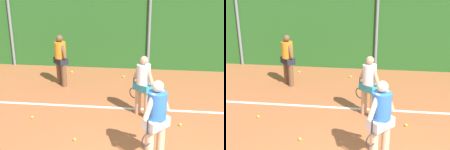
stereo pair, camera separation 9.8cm
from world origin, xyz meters
TOP-DOWN VIEW (x-y plane):
  - ground_plane at (0.00, 1.97)m, footprint 27.33×27.33m
  - hedge_fence_backdrop at (0.00, 6.70)m, footprint 17.77×0.25m
  - fence_post_left at (-5.13, 6.53)m, footprint 0.10×0.10m
  - fence_post_center at (0.00, 6.53)m, footprint 0.10×0.10m
  - court_baseline_paint at (0.00, 3.18)m, footprint 12.98×0.10m
  - player_foreground_near at (0.14, 0.91)m, footprint 0.55×0.64m
  - player_midcourt at (-0.14, 2.83)m, footprint 0.62×0.51m
  - player_backcourt_far at (-2.75, 4.69)m, footprint 0.53×0.54m
  - tennis_ball_0 at (-0.83, 5.59)m, footprint 0.07×0.07m
  - tennis_ball_2 at (-2.70, 5.85)m, footprint 0.07×0.07m
  - tennis_ball_4 at (-2.90, 2.35)m, footprint 0.07×0.07m
  - tennis_ball_5 at (0.79, 2.37)m, footprint 0.07×0.07m
  - tennis_ball_6 at (-1.59, 1.44)m, footprint 0.07×0.07m

SIDE VIEW (x-z plane):
  - ground_plane at x=0.00m, z-range 0.00..0.00m
  - court_baseline_paint at x=0.00m, z-range 0.00..0.01m
  - tennis_ball_0 at x=-0.83m, z-range 0.00..0.07m
  - tennis_ball_2 at x=-2.70m, z-range 0.00..0.07m
  - tennis_ball_4 at x=-2.90m, z-range 0.00..0.07m
  - tennis_ball_5 at x=0.79m, z-range 0.00..0.07m
  - tennis_ball_6 at x=-1.59m, z-range 0.00..0.07m
  - player_midcourt at x=-0.14m, z-range 0.09..1.69m
  - player_backcourt_far at x=-2.75m, z-range 0.10..1.74m
  - player_foreground_near at x=0.14m, z-range 0.10..1.79m
  - hedge_fence_backdrop at x=0.00m, z-range 0.00..3.36m
  - fence_post_left at x=-5.13m, z-range 0.00..3.44m
  - fence_post_center at x=0.00m, z-range 0.00..3.44m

